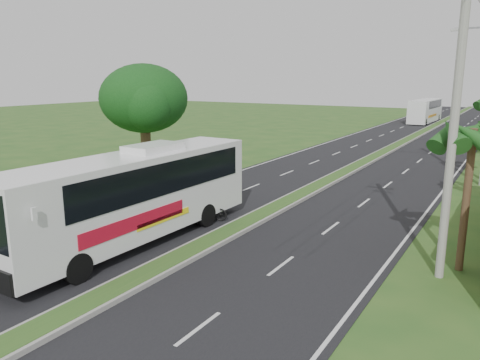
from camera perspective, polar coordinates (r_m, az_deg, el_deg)
The scene contains 11 objects.
ground at distance 18.83m, azimuth -4.66°, elevation -8.28°, with size 180.00×180.00×0.00m, color #28521E.
road_asphalt at distance 36.37m, azimuth 14.15°, elevation 1.60°, with size 14.00×160.00×0.02m, color black.
median_strip at distance 36.35m, azimuth 14.16°, elevation 1.74°, with size 1.20×160.00×0.18m.
lane_edge_left at distance 38.82m, azimuth 4.68°, elevation 2.60°, with size 0.12×160.00×0.01m, color silver.
lane_edge_right at distance 35.04m, azimuth 24.64°, elevation 0.40°, with size 0.12×160.00×0.01m, color silver.
palm_verge_a at distance 17.36m, azimuth 26.55°, elevation 4.81°, with size 2.40×2.40×5.45m.
shade_tree at distance 33.11m, azimuth -11.74°, elevation 9.43°, with size 6.30×6.00×7.54m.
utility_pole_a at distance 16.34m, azimuth 24.79°, elevation 7.86°, with size 1.60×0.28×11.00m.
coach_bus_main at distance 19.25m, azimuth -12.64°, elevation -1.34°, with size 2.79×12.21×3.93m.
coach_bus_far at distance 74.48m, azimuth 21.67°, elevation 7.99°, with size 2.83×11.50×3.33m.
motorcyclist at distance 21.95m, azimuth -3.62°, elevation -2.62°, with size 1.64×0.89×2.44m.
Camera 1 is at (10.42, -14.20, 6.69)m, focal length 35.00 mm.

